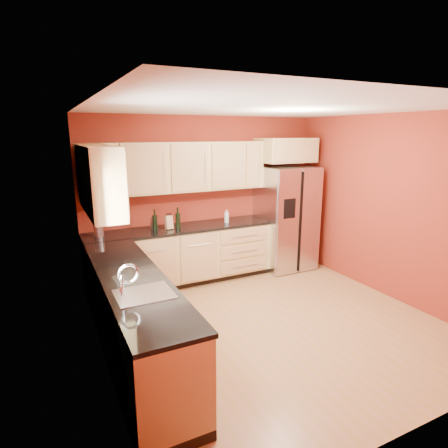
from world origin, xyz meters
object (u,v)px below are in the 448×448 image
Objects in this scene: refrigerator at (285,218)px; wine_bottle_a at (178,218)px; soap_dispenser at (227,216)px; canister_left at (99,229)px; knife_block at (169,222)px.

refrigerator reaches higher than wine_bottle_a.
wine_bottle_a is at bearing -176.73° from soap_dispenser.
canister_left is 1.14m from wine_bottle_a.
refrigerator is 2.11m from knife_block.
canister_left is 1.98m from soap_dispenser.
refrigerator is at bearing -7.32° from knife_block.
wine_bottle_a reaches higher than knife_block.
soap_dispenser is at bearing -6.71° from knife_block.
soap_dispenser is at bearing 3.27° from wine_bottle_a.
canister_left is at bearing 176.16° from wine_bottle_a.
wine_bottle_a is at bearing -179.66° from refrigerator.
canister_left is 1.03× the size of knife_block.
refrigerator is 1.14m from soap_dispenser.
refrigerator is 3.12m from canister_left.
refrigerator is at bearing 0.34° from wine_bottle_a.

